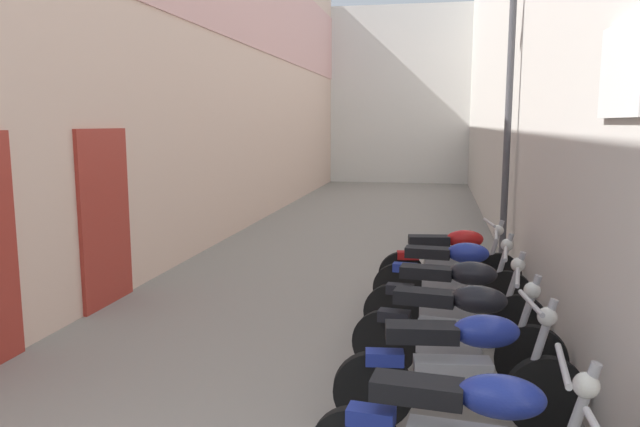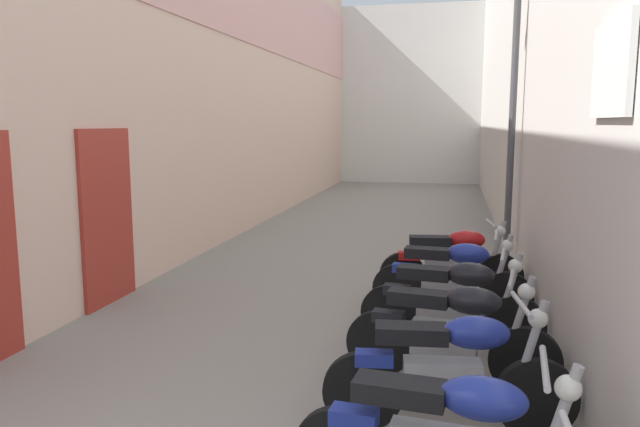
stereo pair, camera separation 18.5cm
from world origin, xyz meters
TOP-DOWN VIEW (x-y plane):
  - ground_plane at (0.00, 8.99)m, footprint 37.97×37.97m
  - building_left at (-2.80, 10.93)m, footprint 0.45×21.97m
  - building_right at (2.80, 10.98)m, footprint 0.45×21.97m
  - building_far_end at (0.00, 22.97)m, footprint 8.21×2.00m
  - motorcycle_third at (1.66, 3.14)m, footprint 1.85×0.58m
  - motorcycle_fourth at (1.66, 3.99)m, footprint 1.84×0.58m
  - motorcycle_fifth at (1.66, 4.90)m, footprint 1.85×0.58m
  - motorcycle_sixth at (1.66, 5.87)m, footprint 1.85×0.58m
  - motorcycle_seventh at (1.66, 6.69)m, footprint 1.84×0.58m
  - street_lamp at (2.36, 8.11)m, footprint 0.79×0.18m

SIDE VIEW (x-z plane):
  - ground_plane at x=0.00m, z-range 0.00..0.00m
  - motorcycle_third at x=1.66m, z-range -0.02..1.02m
  - motorcycle_fourth at x=1.66m, z-range -0.02..1.02m
  - motorcycle_fifth at x=1.66m, z-range -0.02..1.02m
  - motorcycle_sixth at x=1.66m, z-range -0.02..1.02m
  - motorcycle_seventh at x=1.66m, z-range -0.02..1.02m
  - street_lamp at x=2.36m, z-range 0.39..4.63m
  - building_far_end at x=0.00m, z-range 0.00..6.59m
  - building_left at x=-2.80m, z-range 0.03..7.01m
  - building_right at x=2.80m, z-range 0.00..7.06m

